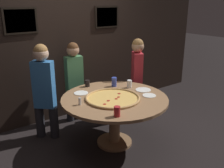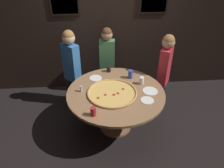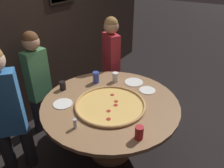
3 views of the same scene
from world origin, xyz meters
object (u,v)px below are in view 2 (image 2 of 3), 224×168
at_px(white_plate_far_back, 147,100).
at_px(diner_side_left, 107,58).
at_px(giant_pizza, 112,93).
at_px(drink_cup_front_edge, 93,112).
at_px(condiment_shaker, 81,89).
at_px(drink_cup_centre_back, 130,74).
at_px(diner_far_right, 72,64).
at_px(dining_table, 116,99).
at_px(diner_far_left, 165,68).
at_px(white_plate_right_side, 96,78).
at_px(drink_cup_far_left, 109,69).
at_px(drink_cup_far_right, 142,81).
at_px(white_plate_beside_cup, 150,91).

height_order(white_plate_far_back, diner_side_left, diner_side_left).
xyz_separation_m(giant_pizza, drink_cup_front_edge, (-0.29, -0.47, 0.05)).
xyz_separation_m(white_plate_far_back, condiment_shaker, (-0.97, 0.30, 0.05)).
xyz_separation_m(drink_cup_centre_back, diner_far_right, (-1.01, 0.39, 0.02)).
height_order(dining_table, diner_far_left, diner_far_left).
xyz_separation_m(diner_side_left, diner_far_left, (0.98, -0.51, 0.02)).
relative_size(white_plate_far_back, diner_side_left, 0.14).
bearing_deg(drink_cup_centre_back, white_plate_right_side, 177.06).
height_order(drink_cup_far_left, condiment_shaker, drink_cup_far_left).
distance_m(drink_cup_centre_back, white_plate_right_side, 0.59).
xyz_separation_m(dining_table, giant_pizza, (-0.06, -0.04, 0.15)).
xyz_separation_m(drink_cup_centre_back, diner_far_left, (0.63, 0.16, -0.00)).
bearing_deg(diner_far_left, drink_cup_centre_back, -44.28).
height_order(giant_pizza, diner_far_right, diner_far_right).
bearing_deg(diner_far_right, dining_table, 176.34).
height_order(dining_table, white_plate_far_back, white_plate_far_back).
relative_size(giant_pizza, drink_cup_front_edge, 6.12).
relative_size(drink_cup_centre_back, drink_cup_far_right, 1.18).
height_order(drink_cup_far_right, diner_far_left, diner_far_left).
bearing_deg(dining_table, white_plate_beside_cup, -2.39).
xyz_separation_m(dining_table, condiment_shaker, (-0.53, 0.05, 0.19)).
height_order(giant_pizza, diner_side_left, diner_side_left).
bearing_deg(white_plate_far_back, diner_far_left, 59.44).
relative_size(white_plate_far_back, white_plate_right_side, 0.92).
bearing_deg(diner_far_left, diner_side_left, -86.15).
height_order(dining_table, diner_far_right, diner_far_right).
height_order(white_plate_right_side, diner_side_left, diner_side_left).
distance_m(condiment_shaker, diner_side_left, 1.11).
relative_size(drink_cup_centre_back, condiment_shaker, 1.49).
bearing_deg(white_plate_far_back, white_plate_beside_cup, 67.40).
height_order(giant_pizza, white_plate_right_side, giant_pizza).
height_order(drink_cup_centre_back, drink_cup_far_left, drink_cup_centre_back).
height_order(dining_table, drink_cup_centre_back, drink_cup_centre_back).
xyz_separation_m(drink_cup_centre_back, condiment_shaker, (-0.81, -0.34, -0.02)).
height_order(drink_cup_far_right, white_plate_beside_cup, drink_cup_far_right).
xyz_separation_m(white_plate_beside_cup, diner_side_left, (-0.61, 1.08, 0.04)).
bearing_deg(white_plate_far_back, diner_far_right, 138.67).
distance_m(white_plate_far_back, white_plate_right_side, 1.00).
height_order(white_plate_beside_cup, diner_side_left, diner_side_left).
bearing_deg(drink_cup_far_left, diner_far_left, -4.57).
bearing_deg(drink_cup_centre_back, drink_cup_far_right, -51.67).
bearing_deg(diner_side_left, drink_cup_centre_back, 121.82).
xyz_separation_m(giant_pizza, condiment_shaker, (-0.47, 0.09, 0.04)).
bearing_deg(diner_far_left, giant_pizza, -27.55).
distance_m(dining_table, diner_side_left, 1.08).
bearing_deg(white_plate_right_side, drink_cup_far_left, 41.83).
bearing_deg(white_plate_beside_cup, diner_far_right, 147.63).
relative_size(condiment_shaker, diner_side_left, 0.07).
height_order(diner_far_right, diner_far_left, diner_far_right).
bearing_deg(diner_side_left, drink_cup_far_left, 94.46).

